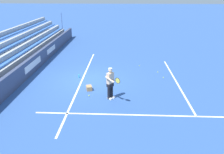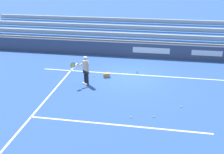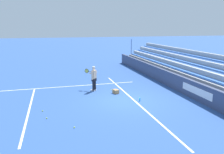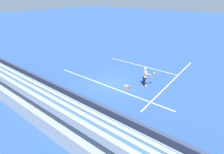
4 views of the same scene
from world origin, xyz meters
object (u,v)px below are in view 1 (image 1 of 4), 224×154
(tennis_player, at_px, (111,83))
(tennis_ball_far_right, at_px, (163,78))
(water_bottle, at_px, (79,76))
(ball_box_cardboard, at_px, (89,88))
(tennis_ball_toward_net, at_px, (89,96))
(tennis_ball_stray_back, at_px, (139,66))
(tennis_ball_near_player, at_px, (158,72))

(tennis_player, bearing_deg, tennis_ball_far_right, 132.47)
(tennis_player, relative_size, water_bottle, 7.80)
(ball_box_cardboard, xyz_separation_m, tennis_ball_toward_net, (0.78, 0.11, -0.10))
(ball_box_cardboard, distance_m, tennis_ball_toward_net, 0.79)
(tennis_player, xyz_separation_m, tennis_ball_toward_net, (-0.21, -1.19, -0.86))
(tennis_ball_toward_net, bearing_deg, tennis_ball_stray_back, 149.26)
(tennis_ball_far_right, relative_size, water_bottle, 0.30)
(tennis_ball_stray_back, height_order, tennis_ball_far_right, same)
(tennis_ball_stray_back, xyz_separation_m, water_bottle, (2.55, -4.16, 0.08))
(tennis_player, height_order, water_bottle, tennis_player)
(tennis_ball_stray_back, bearing_deg, ball_box_cardboard, -35.89)
(tennis_ball_near_player, height_order, water_bottle, water_bottle)
(tennis_player, distance_m, tennis_ball_toward_net, 1.48)
(tennis_ball_far_right, distance_m, water_bottle, 5.57)
(tennis_ball_stray_back, relative_size, tennis_ball_far_right, 1.00)
(tennis_ball_stray_back, bearing_deg, water_bottle, -58.46)
(tennis_ball_near_player, bearing_deg, tennis_player, -37.23)
(tennis_player, relative_size, tennis_ball_far_right, 25.98)
(tennis_ball_near_player, relative_size, tennis_ball_stray_back, 1.00)
(tennis_player, distance_m, tennis_ball_near_player, 5.21)
(tennis_ball_far_right, bearing_deg, ball_box_cardboard, -66.08)
(ball_box_cardboard, relative_size, tennis_ball_far_right, 6.06)
(tennis_ball_near_player, distance_m, tennis_ball_stray_back, 1.80)
(tennis_ball_near_player, distance_m, water_bottle, 5.48)
(ball_box_cardboard, distance_m, water_bottle, 2.11)
(ball_box_cardboard, height_order, tennis_ball_stray_back, ball_box_cardboard)
(tennis_player, height_order, tennis_ball_stray_back, tennis_player)
(ball_box_cardboard, height_order, water_bottle, ball_box_cardboard)
(tennis_ball_toward_net, bearing_deg, ball_box_cardboard, -172.22)
(tennis_player, bearing_deg, ball_box_cardboard, -127.59)
(tennis_player, xyz_separation_m, tennis_ball_near_player, (-4.09, 3.11, -0.86))
(tennis_player, height_order, tennis_ball_toward_net, tennis_player)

